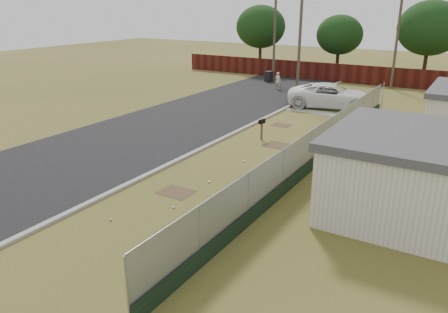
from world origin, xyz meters
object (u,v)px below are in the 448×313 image
Objects in this scene: mailbox at (262,123)px; pedestrian at (278,81)px; fire_hydrant at (158,247)px; pickup_truck at (332,96)px; trash_bin at (269,76)px.

mailbox is 0.77× the size of pedestrian.
pickup_truck is at bearing 94.96° from fire_hydrant.
fire_hydrant is 0.13× the size of pickup_truck.
trash_bin is at bearing 114.35° from mailbox.
pedestrian is (-6.55, 4.77, -0.11)m from pickup_truck.
mailbox reaches higher than trash_bin.
trash_bin reaches higher than fire_hydrant.
pedestrian is 4.11m from trash_bin.
pickup_truck reaches higher than pedestrian.
mailbox is at bearing 160.78° from pickup_truck.
mailbox is 10.03m from pickup_truck.
pickup_truck is 6.21× the size of trash_bin.
fire_hydrant is at bearing -70.39° from trash_bin.
trash_bin is at bearing 33.88° from pickup_truck.
trash_bin is (-2.47, 3.28, -0.25)m from pedestrian.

